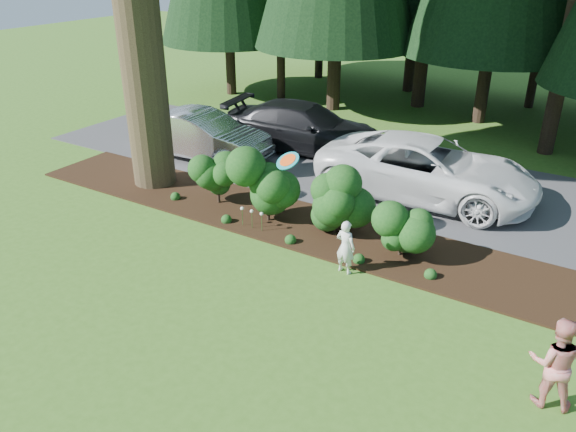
% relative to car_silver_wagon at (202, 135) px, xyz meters
% --- Properties ---
extents(ground, '(80.00, 80.00, 0.00)m').
position_rel_car_silver_wagon_xyz_m(ground, '(4.79, -5.87, -0.81)').
color(ground, '#39641C').
rests_on(ground, ground).
extents(mulch_bed, '(16.00, 2.50, 0.05)m').
position_rel_car_silver_wagon_xyz_m(mulch_bed, '(4.79, -2.62, -0.79)').
color(mulch_bed, black).
rests_on(mulch_bed, ground).
extents(driveway, '(22.00, 6.00, 0.03)m').
position_rel_car_silver_wagon_xyz_m(driveway, '(4.79, 1.63, -0.80)').
color(driveway, '#38383A').
rests_on(driveway, ground).
extents(shrub_row, '(6.53, 1.60, 1.61)m').
position_rel_car_silver_wagon_xyz_m(shrub_row, '(5.56, -2.74, -0.00)').
color(shrub_row, '#144114').
rests_on(shrub_row, ground).
extents(lily_cluster, '(0.69, 0.09, 0.57)m').
position_rel_car_silver_wagon_xyz_m(lily_cluster, '(4.49, -3.47, -0.32)').
color(lily_cluster, '#144114').
rests_on(lily_cluster, ground).
extents(car_silver_wagon, '(4.88, 2.07, 1.57)m').
position_rel_car_silver_wagon_xyz_m(car_silver_wagon, '(0.00, 0.00, 0.00)').
color(car_silver_wagon, silver).
rests_on(car_silver_wagon, driveway).
extents(car_white_suv, '(6.24, 3.09, 1.70)m').
position_rel_car_silver_wagon_xyz_m(car_white_suv, '(7.51, 0.77, 0.07)').
color(car_white_suv, white).
rests_on(car_white_suv, driveway).
extents(car_dark_suv, '(5.85, 3.00, 1.63)m').
position_rel_car_silver_wagon_xyz_m(car_dark_suv, '(2.51, 2.50, 0.03)').
color(car_dark_suv, black).
rests_on(car_dark_suv, driveway).
extents(child, '(0.49, 0.35, 1.26)m').
position_rel_car_silver_wagon_xyz_m(child, '(7.41, -4.07, -0.18)').
color(child, silver).
rests_on(child, ground).
extents(adult, '(0.88, 0.76, 1.58)m').
position_rel_car_silver_wagon_xyz_m(adult, '(11.89, -5.92, -0.02)').
color(adult, red).
rests_on(adult, ground).
extents(frisbee, '(0.57, 0.47, 0.37)m').
position_rel_car_silver_wagon_xyz_m(frisbee, '(6.03, -4.23, 1.59)').
color(frisbee, teal).
rests_on(frisbee, ground).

